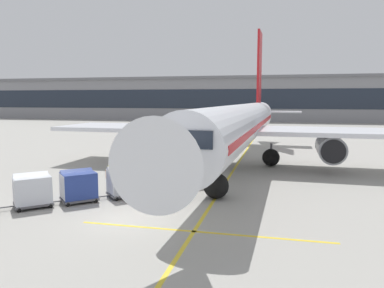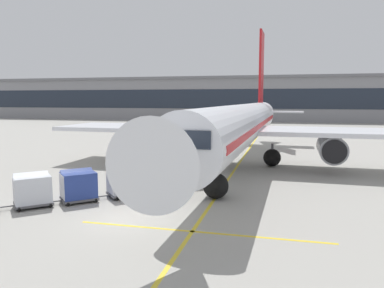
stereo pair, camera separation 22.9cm
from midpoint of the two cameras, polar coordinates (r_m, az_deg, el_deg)
name	(u,v)px [view 2 (the right image)]	position (r m, az deg, el deg)	size (l,w,h in m)	color
ground_plane	(125,219)	(19.60, -9.93, -11.27)	(600.00, 600.00, 0.00)	#9E9B93
parked_airplane	(242,125)	(33.50, 7.91, 2.90)	(34.76, 44.20, 15.04)	silver
belt_loader	(169,175)	(25.57, -3.31, -4.73)	(4.37, 4.61, 3.42)	silver
baggage_cart_lead	(124,181)	(23.66, -10.11, -5.59)	(2.55, 2.54, 1.91)	#515156
baggage_cart_second	(78,185)	(23.13, -16.85, -6.08)	(2.55, 2.54, 1.91)	#515156
baggage_cart_third	(32,189)	(22.95, -23.13, -6.44)	(2.55, 2.54, 1.91)	#515156
ground_crew_by_loader	(141,175)	(25.28, -7.68, -4.74)	(0.39, 0.52, 1.74)	black
ground_crew_by_carts	(128,182)	(23.33, -9.50, -5.76)	(0.34, 0.55, 1.74)	#514C42
ground_crew_marshaller	(110,176)	(25.21, -12.35, -4.87)	(0.56, 0.32, 1.74)	#514C42
ground_crew_wingwalker	(175,173)	(25.77, -2.46, -4.46)	(0.27, 0.57, 1.74)	#333847
safety_cone_engine_keepout	(166,159)	(35.75, -3.89, -2.26)	(0.71, 0.71, 0.80)	black
safety_cone_wingtip	(177,163)	(33.17, -2.08, -2.98)	(0.70, 0.70, 0.78)	black
safety_cone_nose_mark	(176,163)	(33.27, -2.27, -3.01)	(0.63, 0.63, 0.72)	black
apron_guidance_line_lead_in	(236,168)	(33.20, 6.98, -3.68)	(0.20, 110.00, 0.01)	yellow
apron_guidance_line_stop_bar	(200,232)	(17.49, 1.64, -13.41)	(12.00, 0.20, 0.01)	yellow
terminal_building	(212,99)	(113.08, 3.10, 6.95)	(143.95, 20.87, 12.44)	gray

